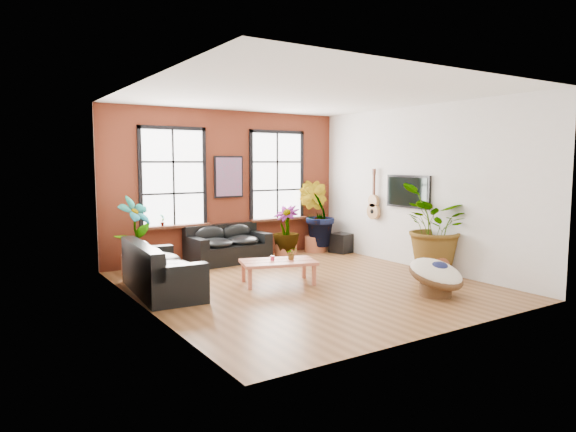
% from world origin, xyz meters
% --- Properties ---
extents(room, '(6.04, 6.54, 3.54)m').
position_xyz_m(room, '(0.00, 0.15, 1.75)').
color(room, brown).
rests_on(room, ground).
extents(sofa_back, '(1.92, 1.03, 0.86)m').
position_xyz_m(sofa_back, '(-0.24, 2.82, 0.39)').
color(sofa_back, black).
rests_on(sofa_back, ground).
extents(sofa_left, '(1.09, 2.31, 0.89)m').
position_xyz_m(sofa_left, '(-2.48, 0.94, 0.40)').
color(sofa_left, black).
rests_on(sofa_left, ground).
extents(coffee_table, '(1.55, 1.16, 0.53)m').
position_xyz_m(coffee_table, '(-0.37, 0.38, 0.39)').
color(coffee_table, '#B55B41').
rests_on(coffee_table, ground).
extents(papasan_chair, '(1.07, 1.09, 0.70)m').
position_xyz_m(papasan_chair, '(1.45, -1.85, 0.36)').
color(papasan_chair, brown).
rests_on(papasan_chair, ground).
extents(poster, '(0.74, 0.06, 0.98)m').
position_xyz_m(poster, '(0.00, 3.18, 1.95)').
color(poster, black).
rests_on(poster, room).
extents(tv_wall_unit, '(0.13, 1.86, 1.20)m').
position_xyz_m(tv_wall_unit, '(2.93, 0.60, 1.54)').
color(tv_wall_unit, black).
rests_on(tv_wall_unit, room).
extents(media_box, '(0.68, 0.61, 0.49)m').
position_xyz_m(media_box, '(2.82, 2.38, 0.24)').
color(media_box, black).
rests_on(media_box, ground).
extents(pot_back_left, '(0.59, 0.59, 0.41)m').
position_xyz_m(pot_back_left, '(-2.39, 2.68, 0.21)').
color(pot_back_left, '#9F5334').
rests_on(pot_back_left, ground).
extents(pot_back_right, '(0.57, 0.57, 0.40)m').
position_xyz_m(pot_back_right, '(2.28, 2.84, 0.20)').
color(pot_back_right, '#9F5334').
rests_on(pot_back_right, ground).
extents(pot_right_wall, '(0.69, 0.69, 0.43)m').
position_xyz_m(pot_right_wall, '(2.66, -0.78, 0.21)').
color(pot_right_wall, '#9F5334').
rests_on(pot_right_wall, ground).
extents(pot_mid, '(0.65, 0.65, 0.38)m').
position_xyz_m(pot_mid, '(1.16, 2.50, 0.19)').
color(pot_mid, '#9F5334').
rests_on(pot_mid, ground).
extents(floor_plant_back_left, '(0.93, 0.84, 1.47)m').
position_xyz_m(floor_plant_back_left, '(-2.38, 2.67, 0.88)').
color(floor_plant_back_left, '#114317').
rests_on(floor_plant_back_left, ground).
extents(floor_plant_back_right, '(1.14, 1.18, 1.67)m').
position_xyz_m(floor_plant_back_right, '(2.30, 2.82, 0.99)').
color(floor_plant_back_right, '#114317').
rests_on(floor_plant_back_right, ground).
extents(floor_plant_right_wall, '(2.03, 2.00, 1.71)m').
position_xyz_m(floor_plant_right_wall, '(2.68, -0.75, 1.02)').
color(floor_plant_right_wall, '#114317').
rests_on(floor_plant_right_wall, ground).
extents(floor_plant_mid, '(0.84, 0.84, 1.12)m').
position_xyz_m(floor_plant_mid, '(1.15, 2.47, 0.70)').
color(floor_plant_mid, '#114317').
rests_on(floor_plant_mid, ground).
extents(table_plant, '(0.26, 0.24, 0.24)m').
position_xyz_m(table_plant, '(-0.11, 0.31, 0.56)').
color(table_plant, '#114317').
rests_on(table_plant, coffee_table).
extents(sill_plant_left, '(0.17, 0.17, 0.27)m').
position_xyz_m(sill_plant_left, '(-1.65, 3.13, 1.04)').
color(sill_plant_left, '#114317').
rests_on(sill_plant_left, room).
extents(sill_plant_right, '(0.19, 0.19, 0.27)m').
position_xyz_m(sill_plant_right, '(1.70, 3.13, 1.04)').
color(sill_plant_right, '#114317').
rests_on(sill_plant_right, room).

